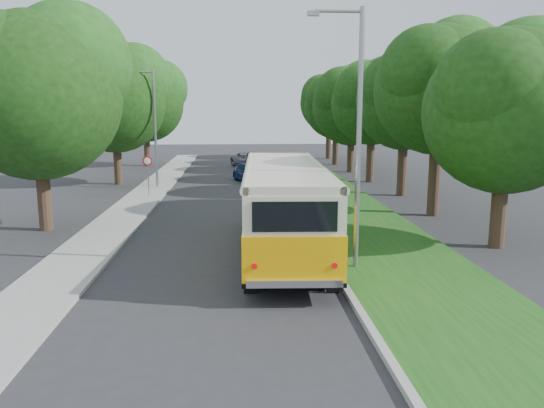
{
  "coord_description": "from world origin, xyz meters",
  "views": [
    {
      "loc": [
        0.6,
        -18.48,
        5.04
      ],
      "look_at": [
        1.9,
        1.24,
        1.5
      ],
      "focal_mm": 35.0,
      "sensor_mm": 36.0,
      "label": 1
    }
  ],
  "objects": [
    {
      "name": "car_grey",
      "position": [
        1.79,
        27.85,
        0.67
      ],
      "size": [
        3.83,
        5.28,
        1.33
      ],
      "primitive_type": "imported",
      "rotation": [
        0.0,
        0.0,
        0.38
      ],
      "color": "slate",
      "rests_on": "ground"
    },
    {
      "name": "car_white",
      "position": [
        2.98,
        13.51,
        0.73
      ],
      "size": [
        2.78,
        4.7,
        1.46
      ],
      "primitive_type": "imported",
      "rotation": [
        0.0,
        0.0,
        0.3
      ],
      "color": "silver",
      "rests_on": "ground"
    },
    {
      "name": "vintage_bus",
      "position": [
        2.24,
        -0.32,
        1.6
      ],
      "size": [
        3.23,
        10.91,
        3.21
      ],
      "primitive_type": null,
      "rotation": [
        0.0,
        0.0,
        -0.04
      ],
      "color": "#FFB308",
      "rests_on": "ground"
    },
    {
      "name": "sidewalk",
      "position": [
        -4.8,
        5.0,
        0.06
      ],
      "size": [
        2.2,
        70.0,
        0.12
      ],
      "primitive_type": "cube",
      "color": "gray",
      "rests_on": "ground"
    },
    {
      "name": "car_blue",
      "position": [
        1.61,
        18.49,
        0.65
      ],
      "size": [
        3.07,
        4.79,
        1.29
      ],
      "primitive_type": "imported",
      "rotation": [
        0.0,
        0.0,
        0.31
      ],
      "color": "navy",
      "rests_on": "ground"
    },
    {
      "name": "lamppost_far",
      "position": [
        -4.7,
        16.0,
        4.12
      ],
      "size": [
        1.71,
        0.16,
        7.5
      ],
      "color": "gray",
      "rests_on": "ground"
    },
    {
      "name": "ground",
      "position": [
        0.0,
        0.0,
        0.0
      ],
      "size": [
        120.0,
        120.0,
        0.0
      ],
      "primitive_type": "plane",
      "color": "#2B2B2E",
      "rests_on": "ground"
    },
    {
      "name": "treeline",
      "position": [
        3.15,
        17.99,
        5.93
      ],
      "size": [
        24.27,
        41.91,
        9.46
      ],
      "color": "#332319",
      "rests_on": "ground"
    },
    {
      "name": "lamppost_near",
      "position": [
        4.21,
        -2.5,
        4.37
      ],
      "size": [
        1.71,
        0.16,
        8.0
      ],
      "color": "gray",
      "rests_on": "ground"
    },
    {
      "name": "car_silver",
      "position": [
        2.74,
        12.55,
        0.73
      ],
      "size": [
        2.77,
        4.56,
        1.45
      ],
      "primitive_type": "imported",
      "rotation": [
        0.0,
        0.0,
        0.26
      ],
      "color": "#A7A6AB",
      "rests_on": "ground"
    },
    {
      "name": "grass_verge",
      "position": [
        5.95,
        5.0,
        0.07
      ],
      "size": [
        4.5,
        70.0,
        0.13
      ],
      "primitive_type": "cube",
      "color": "#164D14",
      "rests_on": "ground"
    },
    {
      "name": "curb",
      "position": [
        3.6,
        5.0,
        0.07
      ],
      "size": [
        0.2,
        70.0,
        0.15
      ],
      "primitive_type": "cube",
      "color": "gray",
      "rests_on": "ground"
    },
    {
      "name": "warning_sign",
      "position": [
        -4.5,
        11.98,
        1.71
      ],
      "size": [
        0.56,
        0.1,
        2.5
      ],
      "color": "gray",
      "rests_on": "ground"
    }
  ]
}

